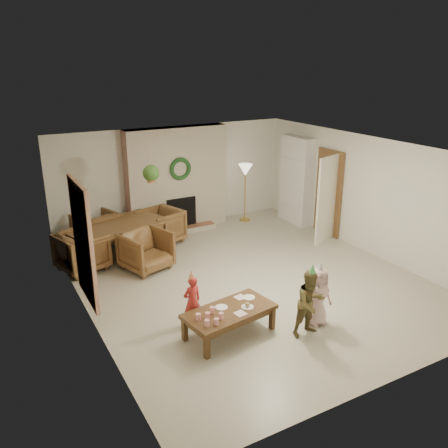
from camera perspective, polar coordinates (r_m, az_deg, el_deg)
floor at (r=9.07m, az=2.90°, el=-6.70°), size 7.00×7.00×0.00m
ceiling at (r=8.27m, az=3.20°, el=9.03°), size 7.00×7.00×0.00m
wall_back at (r=11.59m, az=-6.16°, el=5.67°), size 7.00×0.00×7.00m
wall_front at (r=6.15m, az=20.70°, el=-8.46°), size 7.00×0.00×7.00m
wall_left at (r=7.54m, az=-16.75°, el=-2.78°), size 0.00×7.00×7.00m
wall_right at (r=10.43m, az=17.22°, el=3.33°), size 0.00×7.00×7.00m
fireplace_mass at (r=11.41m, az=-5.77°, el=5.46°), size 2.50×0.40×2.50m
fireplace_hearth at (r=11.45m, az=-4.87°, el=-0.69°), size 1.60×0.30×0.12m
fireplace_firebox at (r=11.47m, az=-5.27°, el=1.40°), size 0.75×0.12×0.75m
fireplace_wreath at (r=11.13m, az=-5.34°, el=6.72°), size 0.54×0.10×0.54m
floor_lamp_base at (r=12.28m, az=2.53°, el=0.56°), size 0.28×0.28×0.03m
floor_lamp_post at (r=12.07m, az=2.58°, el=3.61°), size 0.03×0.03×1.34m
floor_lamp_shade at (r=11.91m, az=2.63°, el=6.60°), size 0.36×0.36×0.30m
bookshelf_carcass at (r=12.01m, az=8.79°, el=5.31°), size 0.30×1.00×2.20m
bookshelf_shelf_a at (r=12.17m, az=8.56°, el=2.34°), size 0.30×0.92×0.03m
bookshelf_shelf_b at (r=12.06m, az=8.66°, el=4.15°), size 0.30×0.92×0.03m
bookshelf_shelf_c at (r=11.96m, az=8.75°, el=6.00°), size 0.30×0.92×0.03m
bookshelf_shelf_d at (r=11.88m, az=8.85°, el=7.87°), size 0.30×0.92×0.03m
books_row_lower at (r=12.01m, az=8.95°, el=2.77°), size 0.20×0.40×0.24m
books_row_mid at (r=12.05m, az=8.47°, el=4.84°), size 0.20×0.44×0.24m
books_row_upper at (r=11.85m, az=9.00°, el=6.50°), size 0.20×0.36×0.22m
door_frame at (r=11.29m, az=12.64°, el=3.73°), size 0.05×0.86×2.04m
door_leaf at (r=10.78m, az=12.43°, el=2.88°), size 0.77×0.32×2.00m
curtain_panel at (r=7.73m, az=-16.80°, el=-2.23°), size 0.06×1.20×2.00m
dining_table at (r=10.13m, az=-12.58°, el=-2.05°), size 2.29×1.71×0.72m
dining_chair_near at (r=9.44m, az=-9.47°, el=-3.22°), size 1.07×1.09×0.79m
dining_chair_far at (r=10.83m, az=-15.31°, el=-0.65°), size 1.07×1.09×0.79m
dining_chair_left at (r=9.69m, az=-16.92°, el=-3.23°), size 1.09×1.07×0.79m
dining_chair_right at (r=10.74m, az=-7.72°, el=-0.28°), size 1.09×1.07×0.79m
hanging_plant_cord at (r=9.11m, az=-8.97°, el=7.55°), size 0.01×0.01×0.70m
hanging_plant_pot at (r=9.19m, az=-8.85°, el=5.42°), size 0.16×0.16×0.12m
hanging_plant_foliage at (r=9.16m, az=-8.89°, el=6.14°), size 0.32×0.32×0.32m
coffee_table_top at (r=7.19m, az=0.67°, el=-10.62°), size 1.48×0.90×0.06m
coffee_table_apron at (r=7.22m, az=0.66°, el=-11.14°), size 1.36×0.78×0.09m
coffee_leg_fl at (r=6.79m, az=-2.10°, el=-14.77°), size 0.09×0.09×0.36m
coffee_leg_fr at (r=7.47m, az=5.90°, el=-11.35°), size 0.09×0.09×0.36m
coffee_leg_bl at (r=7.18m, az=-4.82°, el=-12.72°), size 0.09×0.09×0.36m
coffee_leg_br at (r=7.83m, az=3.01°, el=-9.72°), size 0.09×0.09×0.36m
cup_a at (r=6.76m, az=-2.09°, el=-11.97°), size 0.09×0.09×0.10m
cup_b at (r=6.91m, az=-3.15°, el=-11.23°), size 0.09×0.09×0.10m
cup_c at (r=6.79m, az=-0.92°, el=-11.81°), size 0.09×0.09×0.10m
cup_d at (r=6.93m, az=-2.00°, el=-11.08°), size 0.09×0.09×0.10m
cup_e at (r=6.92m, az=-0.35°, el=-11.13°), size 0.09×0.09×0.10m
cup_f at (r=7.07m, az=-1.42°, el=-10.43°), size 0.09×0.09×0.10m
plate_a at (r=7.23m, az=-0.31°, el=-10.10°), size 0.22×0.22×0.01m
plate_b at (r=7.25m, az=2.88°, el=-10.05°), size 0.22×0.22×0.01m
plate_c at (r=7.51m, az=3.06°, el=-8.92°), size 0.22×0.22×0.01m
food_scoop at (r=7.23m, az=2.88°, el=-9.76°), size 0.09×0.09×0.07m
napkin_left at (r=7.07m, az=2.00°, el=-10.86°), size 0.18×0.18×0.01m
napkin_right at (r=7.51m, az=2.00°, el=-8.92°), size 0.18×0.18×0.01m
child_red at (r=7.42m, az=-3.90°, el=-9.39°), size 0.33×0.24×0.85m
party_hat_red at (r=7.21m, az=-3.98°, el=-6.20°), size 0.14×0.14×0.16m
child_plaid at (r=7.26m, az=10.48°, el=-9.46°), size 0.51×0.40×1.05m
party_hat_plaid at (r=7.01m, az=10.76°, el=-5.42°), size 0.16×0.16×0.17m
child_pink at (r=7.57m, az=11.44°, el=-8.67°), size 0.48×0.32×0.96m
party_hat_pink at (r=7.34m, az=11.71°, el=-5.11°), size 0.14×0.14×0.17m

